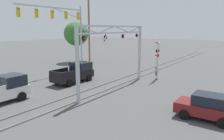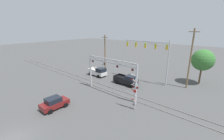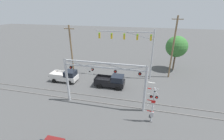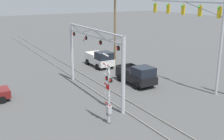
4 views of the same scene
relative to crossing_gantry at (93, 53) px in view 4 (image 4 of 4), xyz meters
The scene contains 8 objects.
rail_track_near 3.81m from the crossing_gantry, 88.15° to the left, with size 80.00×0.08×0.10m, color gray.
rail_track_far 4.17m from the crossing_gantry, 89.69° to the left, with size 80.00×0.08×0.10m, color gray.
crossing_gantry is the anchor object (origin of this frame).
crossing_signal_mast 6.52m from the crossing_gantry, 16.62° to the right, with size 1.24×0.35×5.04m.
traffic_signal_span 10.51m from the crossing_gantry, 71.74° to the left, with size 10.07×0.39×8.88m.
pickup_truck_lead 5.87m from the crossing_gantry, 92.37° to the left, with size 4.83×2.28×2.07m.
pickup_truck_following 10.34m from the crossing_gantry, 148.56° to the left, with size 4.61×2.28×2.07m.
utility_pole_left 10.49m from the crossing_gantry, 138.46° to the left, with size 1.80×0.28×9.47m.
Camera 4 is at (22.31, 4.33, 9.13)m, focal length 45.00 mm.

